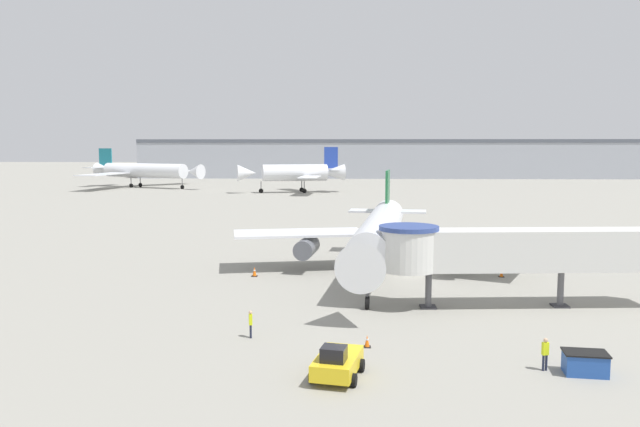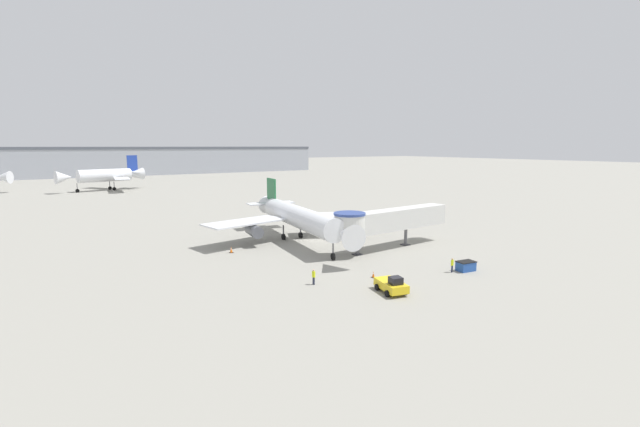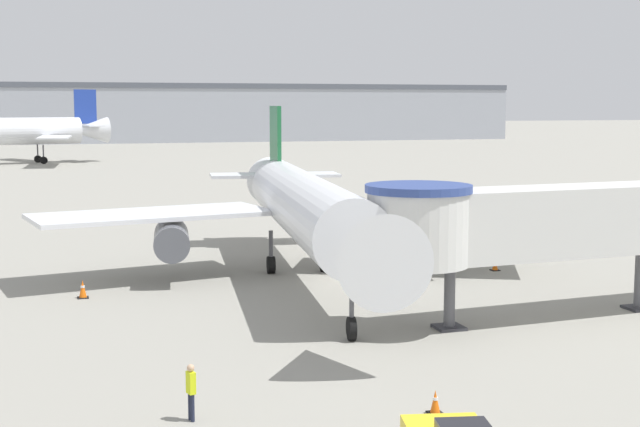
% 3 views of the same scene
% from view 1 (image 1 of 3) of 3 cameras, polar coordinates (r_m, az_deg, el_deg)
% --- Properties ---
extents(ground_plane, '(800.00, 800.00, 0.00)m').
position_cam_1_polar(ground_plane, '(54.36, 8.33, -5.75)').
color(ground_plane, gray).
extents(main_airplane, '(27.47, 31.10, 8.69)m').
position_cam_1_polar(main_airplane, '(54.27, 5.47, -1.76)').
color(main_airplane, silver).
rests_on(main_airplane, ground_plane).
extents(jet_bridge, '(19.96, 4.68, 5.74)m').
position_cam_1_polar(jet_bridge, '(44.87, 16.35, -3.17)').
color(jet_bridge, silver).
rests_on(jet_bridge, ground_plane).
extents(pushback_tug_yellow, '(2.74, 4.01, 1.78)m').
position_cam_1_polar(pushback_tug_yellow, '(30.90, 1.58, -13.46)').
color(pushback_tug_yellow, yellow).
rests_on(pushback_tug_yellow, ground_plane).
extents(service_container_blue, '(2.25, 1.63, 1.13)m').
position_cam_1_polar(service_container_blue, '(33.99, 23.08, -12.46)').
color(service_container_blue, '#234C9E').
rests_on(service_container_blue, ground_plane).
extents(traffic_cone_port_wing, '(0.51, 0.51, 0.83)m').
position_cam_1_polar(traffic_cone_port_wing, '(54.22, -6.01, -5.32)').
color(traffic_cone_port_wing, black).
rests_on(traffic_cone_port_wing, ground_plane).
extents(traffic_cone_starboard_wing, '(0.45, 0.45, 0.74)m').
position_cam_1_polar(traffic_cone_starboard_wing, '(55.92, 16.26, -5.23)').
color(traffic_cone_starboard_wing, black).
rests_on(traffic_cone_starboard_wing, ground_plane).
extents(traffic_cone_near_nose, '(0.42, 0.42, 0.69)m').
position_cam_1_polar(traffic_cone_near_nose, '(35.52, 4.33, -11.58)').
color(traffic_cone_near_nose, black).
rests_on(traffic_cone_near_nose, ground_plane).
extents(ground_crew_marshaller, '(0.36, 0.27, 1.67)m').
position_cam_1_polar(ground_crew_marshaller, '(33.68, 19.90, -11.81)').
color(ground_crew_marshaller, '#1E2338').
rests_on(ground_crew_marshaller, ground_plane).
extents(ground_crew_wing_walker, '(0.25, 0.35, 1.62)m').
position_cam_1_polar(ground_crew_wing_walker, '(37.12, -6.36, -9.84)').
color(ground_crew_wing_walker, '#1E2338').
rests_on(ground_crew_wing_walker, ground_plane).
extents(background_jet_teal_tail, '(36.38, 38.29, 10.70)m').
position_cam_1_polar(background_jet_teal_tail, '(177.86, -15.96, 3.81)').
color(background_jet_teal_tail, silver).
rests_on(background_jet_teal_tail, ground_plane).
extents(background_jet_blue_tail, '(26.40, 26.66, 11.09)m').
position_cam_1_polar(background_jet_blue_tail, '(152.01, -2.15, 3.75)').
color(background_jet_blue_tail, silver).
rests_on(background_jet_blue_tail, ground_plane).
extents(terminal_building, '(177.54, 20.14, 13.76)m').
position_cam_1_polar(terminal_building, '(228.45, 6.14, 5.02)').
color(terminal_building, '#999EA8').
rests_on(terminal_building, ground_plane).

